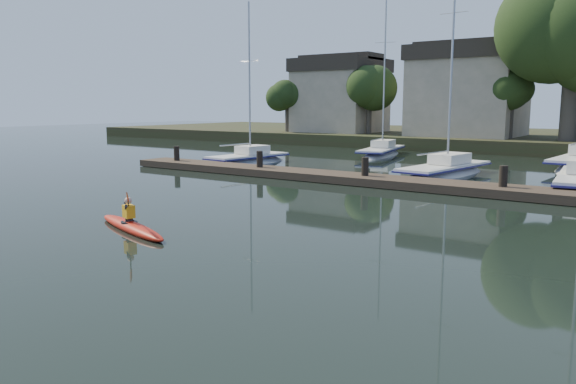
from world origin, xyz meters
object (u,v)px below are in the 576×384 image
Objects in this scene: sailboat_5 at (381,158)px; sailboat_0 at (248,166)px; kayak at (131,225)px; sailboat_2 at (445,179)px; dock at (429,185)px.

sailboat_0 is at bearing -125.37° from sailboat_5.
sailboat_0 is at bearing 135.94° from kayak.
sailboat_2 reaches higher than sailboat_0.
sailboat_0 reaches higher than dock.
sailboat_5 is at bearing 71.30° from sailboat_0.
sailboat_5 is (-4.47, 25.65, -0.33)m from kayak.
sailboat_5 is at bearing 117.33° from kayak.
sailboat_5 reaches higher than dock.
sailboat_5 is at bearing 139.01° from sailboat_2.
sailboat_5 reaches higher than sailboat_0.
kayak is 17.46m from sailboat_2.
dock is 3.20× the size of sailboat_0.
dock is 2.49× the size of sailboat_2.
kayak is 0.38× the size of sailboat_0.
kayak is 0.30× the size of sailboat_2.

